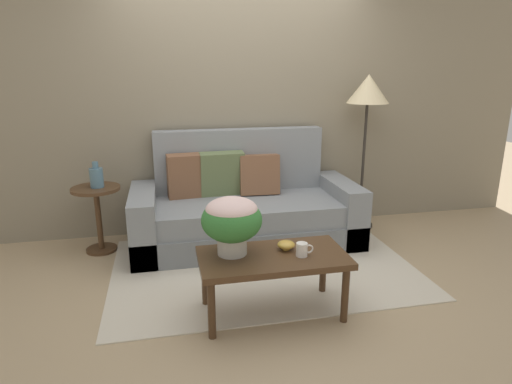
{
  "coord_description": "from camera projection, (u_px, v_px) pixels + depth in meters",
  "views": [
    {
      "loc": [
        -0.78,
        -3.26,
        1.67
      ],
      "look_at": [
        -0.08,
        0.01,
        0.71
      ],
      "focal_mm": 30.61,
      "sensor_mm": 36.0,
      "label": 1
    }
  ],
  "objects": [
    {
      "name": "side_table",
      "position": [
        97.0,
        207.0,
        4.0
      ],
      "size": [
        0.43,
        0.43,
        0.62
      ],
      "color": "#4C331E",
      "rests_on": "ground"
    },
    {
      "name": "table_vase",
      "position": [
        96.0,
        177.0,
        3.92
      ],
      "size": [
        0.12,
        0.12,
        0.23
      ],
      "color": "slate",
      "rests_on": "side_table"
    },
    {
      "name": "area_rug",
      "position": [
        263.0,
        267.0,
        3.76
      ],
      "size": [
        2.54,
        1.7,
        0.01
      ],
      "primitive_type": "cube",
      "color": "beige",
      "rests_on": "ground"
    },
    {
      "name": "floor_lamp",
      "position": [
        368.0,
        97.0,
        4.37
      ],
      "size": [
        0.42,
        0.42,
        1.6
      ],
      "color": "#2D2823",
      "rests_on": "ground"
    },
    {
      "name": "snack_bowl",
      "position": [
        286.0,
        245.0,
        3.03
      ],
      "size": [
        0.12,
        0.12,
        0.06
      ],
      "color": "gold",
      "rests_on": "coffee_table"
    },
    {
      "name": "coffee_table",
      "position": [
        273.0,
        262.0,
        2.97
      ],
      "size": [
        1.01,
        0.52,
        0.44
      ],
      "color": "#442D1B",
      "rests_on": "ground"
    },
    {
      "name": "coffee_mug",
      "position": [
        302.0,
        249.0,
        2.93
      ],
      "size": [
        0.12,
        0.08,
        0.09
      ],
      "color": "white",
      "rests_on": "coffee_table"
    },
    {
      "name": "potted_plant",
      "position": [
        232.0,
        219.0,
        2.9
      ],
      "size": [
        0.41,
        0.41,
        0.4
      ],
      "color": "#B7B2A8",
      "rests_on": "coffee_table"
    },
    {
      "name": "ground_plane",
      "position": [
        266.0,
        272.0,
        3.68
      ],
      "size": [
        14.0,
        14.0,
        0.0
      ],
      "primitive_type": "plane",
      "color": "tan"
    },
    {
      "name": "couch",
      "position": [
        244.0,
        210.0,
        4.25
      ],
      "size": [
        2.14,
        0.91,
        1.07
      ],
      "color": "slate",
      "rests_on": "ground"
    },
    {
      "name": "wall_back",
      "position": [
        239.0,
        95.0,
        4.42
      ],
      "size": [
        6.4,
        0.12,
        2.78
      ],
      "primitive_type": "cube",
      "color": "gray",
      "rests_on": "ground"
    }
  ]
}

